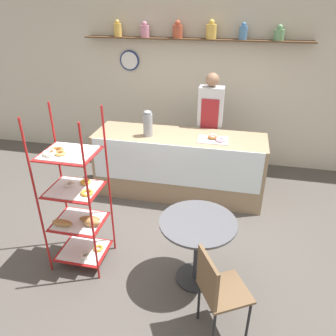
% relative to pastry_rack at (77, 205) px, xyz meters
% --- Properties ---
extents(ground_plane, '(14.00, 14.00, 0.00)m').
position_rel_pastry_rack_xyz_m(ground_plane, '(0.78, 0.53, -0.76)').
color(ground_plane, '#4C4742').
extents(back_wall, '(10.00, 0.30, 2.70)m').
position_rel_pastry_rack_xyz_m(back_wall, '(0.77, 2.98, 0.61)').
color(back_wall, beige).
rests_on(back_wall, ground_plane).
extents(display_counter, '(2.45, 0.73, 0.95)m').
position_rel_pastry_rack_xyz_m(display_counter, '(0.78, 1.67, -0.28)').
color(display_counter, '#937A5B').
rests_on(display_counter, ground_plane).
extents(pastry_rack, '(0.58, 0.50, 1.77)m').
position_rel_pastry_rack_xyz_m(pastry_rack, '(0.00, 0.00, 0.00)').
color(pastry_rack, '#A51919').
rests_on(pastry_rack, ground_plane).
extents(person_worker, '(0.37, 0.23, 1.73)m').
position_rel_pastry_rack_xyz_m(person_worker, '(1.15, 2.19, 0.20)').
color(person_worker, '#282833').
rests_on(person_worker, ground_plane).
extents(cafe_table, '(0.77, 0.77, 0.75)m').
position_rel_pastry_rack_xyz_m(cafe_table, '(1.29, -0.01, -0.19)').
color(cafe_table, '#262628').
rests_on(cafe_table, ground_plane).
extents(cafe_chair, '(0.52, 0.52, 0.89)m').
position_rel_pastry_rack_xyz_m(cafe_chair, '(1.53, -0.60, -0.21)').
color(cafe_chair, black).
rests_on(cafe_chair, ground_plane).
extents(coffee_carafe, '(0.13, 0.13, 0.37)m').
position_rel_pastry_rack_xyz_m(coffee_carafe, '(0.35, 1.57, 0.37)').
color(coffee_carafe, gray).
rests_on(coffee_carafe, display_counter).
extents(donut_tray_counter, '(0.41, 0.29, 0.05)m').
position_rel_pastry_rack_xyz_m(donut_tray_counter, '(1.28, 1.61, 0.21)').
color(donut_tray_counter, silver).
rests_on(donut_tray_counter, display_counter).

